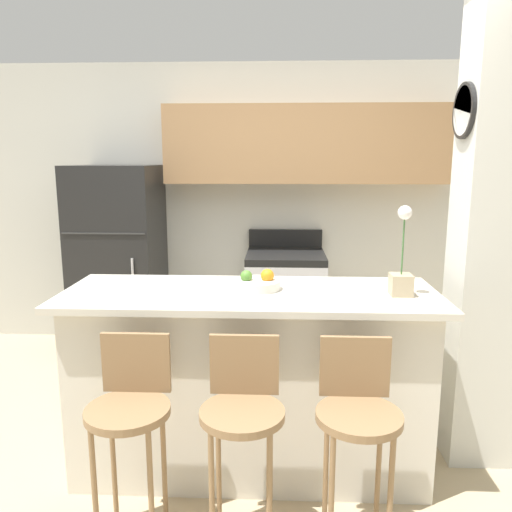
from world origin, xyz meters
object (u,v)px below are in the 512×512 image
at_px(bar_stool_right, 357,416).
at_px(fruit_bowl, 257,283).
at_px(orchid_vase, 402,270).
at_px(refrigerator, 119,261).
at_px(stove_range, 285,303).
at_px(bar_stool_left, 130,410).
at_px(bar_stool_mid, 243,413).

relative_size(bar_stool_right, fruit_bowl, 3.73).
bearing_deg(orchid_vase, refrigerator, 139.82).
relative_size(stove_range, fruit_bowl, 4.25).
bearing_deg(bar_stool_right, fruit_bowl, 127.14).
bearing_deg(orchid_vase, bar_stool_left, -157.86).
xyz_separation_m(refrigerator, orchid_vase, (2.02, -1.71, 0.33)).
height_order(bar_stool_left, bar_stool_mid, same).
bearing_deg(orchid_vase, fruit_bowl, 173.26).
height_order(bar_stool_left, bar_stool_right, same).
relative_size(bar_stool_left, bar_stool_right, 1.00).
distance_m(bar_stool_right, orchid_vase, 0.79).
bearing_deg(stove_range, orchid_vase, -72.08).
distance_m(bar_stool_left, orchid_vase, 1.47).
bearing_deg(bar_stool_left, fruit_bowl, 48.72).
height_order(bar_stool_left, orchid_vase, orchid_vase).
xyz_separation_m(stove_range, bar_stool_right, (0.28, -2.26, 0.16)).
bearing_deg(orchid_vase, stove_range, 107.92).
height_order(stove_range, orchid_vase, orchid_vase).
xyz_separation_m(stove_range, fruit_bowl, (-0.18, -1.66, 0.59)).
bearing_deg(stove_range, bar_stool_left, -107.39).
relative_size(bar_stool_mid, orchid_vase, 2.03).
relative_size(bar_stool_left, fruit_bowl, 3.73).
bearing_deg(stove_range, bar_stool_mid, -95.39).
relative_size(stove_range, orchid_vase, 2.32).
distance_m(stove_range, bar_stool_left, 2.37).
relative_size(bar_stool_left, orchid_vase, 2.03).
bearing_deg(bar_stool_mid, bar_stool_left, 180.00).
bearing_deg(orchid_vase, bar_stool_right, -118.64).
height_order(stove_range, fruit_bowl, fruit_bowl).
height_order(stove_range, bar_stool_right, stove_range).
xyz_separation_m(bar_stool_left, fruit_bowl, (0.53, 0.60, 0.43)).
xyz_separation_m(bar_stool_mid, fruit_bowl, (0.04, 0.60, 0.43)).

